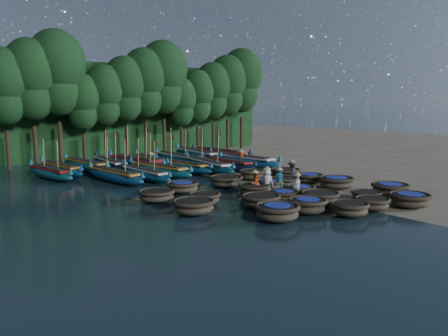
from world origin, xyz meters
TOP-DOWN VIEW (x-y plane):
  - ground at (0.00, 0.00)m, footprint 120.00×120.00m
  - foliage_wall at (0.00, 23.50)m, footprint 40.00×3.00m
  - coracle_2 at (-1.88, -8.79)m, footprint 2.03×2.03m
  - coracle_3 at (0.17, -8.83)m, footprint 2.32×2.32m
  - coracle_4 at (2.44, -9.78)m, footprint 2.82×2.82m
  - coracle_5 at (-5.48, -7.03)m, footprint 2.47×2.47m
  - coracle_6 at (-3.16, -7.04)m, footprint 2.32×2.32m
  - coracle_7 at (-1.01, -6.19)m, footprint 2.76×2.76m
  - coracle_8 at (1.68, -7.52)m, footprint 2.18×2.18m
  - coracle_9 at (4.12, -7.62)m, footprint 2.66×2.66m
  - coracle_10 at (-7.93, -3.30)m, footprint 2.30×2.30m
  - coracle_11 at (-4.17, -4.54)m, footprint 2.68×2.68m
  - coracle_12 at (-2.00, -4.21)m, footprint 2.10×2.10m
  - coracle_13 at (-0.01, -3.87)m, footprint 2.32×2.32m
  - coracle_14 at (3.69, -3.86)m, footprint 2.47×2.47m
  - coracle_15 at (-6.21, -1.98)m, footprint 1.87×1.87m
  - coracle_16 at (-2.43, -2.18)m, footprint 2.40×2.40m
  - coracle_17 at (-0.51, -1.47)m, footprint 2.11×2.11m
  - coracle_18 at (1.47, -1.09)m, footprint 2.36×2.36m
  - coracle_19 at (3.69, -1.46)m, footprint 2.46×2.46m
  - coracle_20 at (-7.96, 0.47)m, footprint 2.30×2.30m
  - coracle_21 at (-5.32, 1.63)m, footprint 2.16×2.16m
  - coracle_22 at (-1.83, 1.38)m, footprint 2.62×2.62m
  - coracle_23 at (1.50, 2.29)m, footprint 2.36×2.36m
  - coracle_24 at (3.78, 0.92)m, footprint 2.43×2.43m
  - long_boat_2 at (-7.01, 8.14)m, footprint 1.98×7.71m
  - long_boat_3 at (-4.87, 7.42)m, footprint 1.37×7.28m
  - long_boat_4 at (-3.11, 8.28)m, footprint 2.39×7.92m
  - long_boat_5 at (-0.55, 8.75)m, footprint 2.04×7.46m
  - long_boat_6 at (1.24, 7.47)m, footprint 2.75×8.45m
  - long_boat_7 at (3.33, 7.46)m, footprint 1.35×7.60m
  - long_boat_8 at (5.32, 7.63)m, footprint 2.37×8.94m
  - long_boat_9 at (-10.26, 12.67)m, footprint 2.08×7.21m
  - long_boat_10 at (-8.96, 14.01)m, footprint 2.03×7.56m
  - long_boat_11 at (-6.65, 14.54)m, footprint 2.11×7.91m
  - long_boat_12 at (-4.71, 13.95)m, footprint 2.21×7.96m
  - long_boat_13 at (-2.78, 12.85)m, footprint 2.36×8.74m
  - long_boat_14 at (-0.83, 13.51)m, footprint 2.34×7.74m
  - long_boat_15 at (1.92, 13.35)m, footprint 1.59×8.11m
  - long_boat_16 at (4.76, 13.89)m, footprint 2.54×9.18m
  - long_boat_17 at (7.03, 13.04)m, footprint 2.14×9.04m
  - fisherman_0 at (-1.54, -2.35)m, footprint 0.83×1.01m
  - fisherman_1 at (0.02, -1.97)m, footprint 0.66×0.66m
  - fisherman_2 at (-2.31, -2.06)m, footprint 0.82×0.66m
  - fisherman_3 at (2.46, -0.90)m, footprint 1.28×1.07m
  - fisherman_4 at (-0.90, -4.33)m, footprint 0.99×0.64m
  - fisherman_5 at (-2.17, 11.07)m, footprint 1.50×0.92m
  - fisherman_6 at (4.89, 7.32)m, footprint 0.52×0.77m
  - tree_2 at (-11.40, 20.00)m, footprint 4.51×4.51m
  - tree_3 at (-9.10, 20.00)m, footprint 4.92×4.92m
  - tree_4 at (-6.80, 20.00)m, footprint 5.34×5.34m
  - tree_5 at (-4.50, 20.00)m, footprint 3.68×3.68m
  - tree_6 at (-2.20, 20.00)m, footprint 4.09×4.09m
  - tree_7 at (0.10, 20.00)m, footprint 4.51×4.51m
  - tree_8 at (2.40, 20.00)m, footprint 4.92×4.92m
  - tree_9 at (4.70, 20.00)m, footprint 5.34×5.34m
  - tree_10 at (7.00, 20.00)m, footprint 3.68×3.68m
  - tree_11 at (9.30, 20.00)m, footprint 4.09×4.09m
  - tree_12 at (11.60, 20.00)m, footprint 4.51×4.51m
  - tree_13 at (13.90, 20.00)m, footprint 4.92×4.92m
  - tree_14 at (16.20, 20.00)m, footprint 5.34×5.34m

SIDE VIEW (x-z plane):
  - ground at x=0.00m, z-range 0.00..0.00m
  - coracle_18 at x=1.47m, z-range 0.05..0.69m
  - coracle_13 at x=-0.01m, z-range 0.05..0.69m
  - coracle_12 at x=-2.00m, z-range 0.05..0.71m
  - coracle_8 at x=1.68m, z-range 0.05..0.72m
  - coracle_3 at x=0.17m, z-range 0.05..0.76m
  - coracle_15 at x=-6.21m, z-range 0.05..0.76m
  - coracle_20 at x=-7.96m, z-range 0.05..0.78m
  - coracle_19 at x=3.69m, z-range 0.06..0.78m
  - coracle_21 at x=-5.32m, z-range 0.06..0.79m
  - coracle_2 at x=-1.88m, z-range 0.05..0.80m
  - coracle_17 at x=-0.51m, z-range 0.06..0.80m
  - coracle_11 at x=-4.17m, z-range 0.05..0.80m
  - coracle_7 at x=-1.01m, z-range 0.05..0.83m
  - coracle_23 at x=1.50m, z-range 0.06..0.83m
  - coracle_22 at x=-1.83m, z-range 0.05..0.84m
  - coracle_16 at x=-2.43m, z-range 0.06..0.85m
  - coracle_10 at x=-7.93m, z-range 0.06..0.85m
  - coracle_4 at x=2.44m, z-range 0.06..0.86m
  - coracle_24 at x=3.78m, z-range 0.06..0.87m
  - coracle_14 at x=3.69m, z-range 0.06..0.87m
  - coracle_6 at x=-3.16m, z-range 0.07..0.89m
  - coracle_5 at x=-5.48m, z-range 0.07..0.91m
  - long_boat_9 at x=-10.26m, z-range -1.05..2.03m
  - long_boat_3 at x=-4.87m, z-range -1.06..2.04m
  - coracle_9 at x=4.12m, z-range 0.07..0.91m
  - long_boat_5 at x=-0.55m, z-range -0.16..1.16m
  - long_boat_10 at x=-8.96m, z-range -0.16..1.18m
  - long_boat_7 at x=3.33m, z-range -0.16..1.18m
  - long_boat_2 at x=-7.01m, z-range -1.12..2.16m
  - long_boat_14 at x=-0.83m, z-range -0.16..1.21m
  - long_boat_11 at x=-6.65m, z-range -0.17..1.23m
  - long_boat_4 at x=-3.11m, z-range -1.16..2.23m
  - long_boat_12 at x=-4.71m, z-range -1.16..2.24m
  - long_boat_15 at x=1.92m, z-range -1.18..2.27m
  - long_boat_6 at x=1.24m, z-range -1.24..2.39m
  - long_boat_13 at x=-2.78m, z-range -1.27..2.46m
  - long_boat_8 at x=5.32m, z-range -0.19..1.39m
  - long_boat_17 at x=7.03m, z-range -0.19..1.40m
  - long_boat_16 at x=4.76m, z-range -0.19..1.43m
  - fisherman_5 at x=-2.17m, z-range -0.06..1.68m
  - fisherman_6 at x=4.89m, z-range -0.03..1.72m
  - fisherman_2 at x=-2.31m, z-range -0.04..1.76m
  - fisherman_4 at x=-0.90m, z-range -0.03..1.75m
  - fisherman_1 at x=0.02m, z-range 0.02..1.76m
  - fisherman_3 at x=2.46m, z-range -0.06..1.85m
  - fisherman_0 at x=-1.54m, z-range -0.05..1.93m
  - foliage_wall at x=0.00m, z-range 0.00..10.00m
  - tree_5 at x=-4.50m, z-range 1.63..10.31m
  - tree_10 at x=7.00m, z-range 1.63..10.31m
  - tree_6 at x=-2.20m, z-range 1.82..11.47m
  - tree_11 at x=9.30m, z-range 1.82..11.47m
  - tree_2 at x=-11.40m, z-range 2.01..12.64m
  - tree_7 at x=0.10m, z-range 2.01..12.64m
  - tree_12 at x=11.60m, z-range 2.01..12.64m
  - tree_3 at x=-9.10m, z-range 2.19..13.80m
  - tree_8 at x=2.40m, z-range 2.19..13.80m
  - tree_13 at x=13.90m, z-range 2.19..13.80m
  - tree_4 at x=-6.80m, z-range 2.38..14.96m
  - tree_9 at x=4.70m, z-range 2.38..14.96m
  - tree_14 at x=16.20m, z-range 2.38..14.96m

